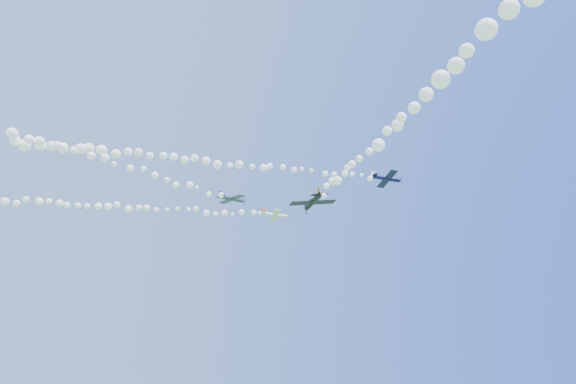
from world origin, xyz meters
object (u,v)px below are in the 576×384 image
plane_navy (387,179)px  plane_grey (232,199)px  plane_black (313,202)px  plane_white (275,215)px

plane_navy → plane_grey: size_ratio=1.18×
plane_navy → plane_grey: 36.99m
plane_navy → plane_black: size_ratio=0.98×
plane_white → plane_grey: bearing=-119.3°
plane_white → plane_navy: (17.57, -20.90, 5.29)m
plane_white → plane_navy: size_ratio=0.91×
plane_grey → plane_black: 18.21m
plane_grey → plane_black: (8.80, -15.38, -4.17)m
plane_grey → plane_white: bearing=27.8°
plane_navy → plane_white: bearing=145.2°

